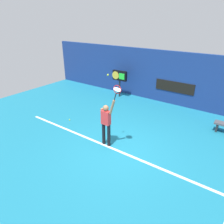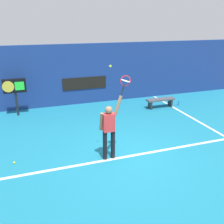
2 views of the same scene
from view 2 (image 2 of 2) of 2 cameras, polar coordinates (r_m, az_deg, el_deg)
ground_plane at (r=7.97m, az=3.20°, el=-9.83°), size 18.00×18.00×0.00m
back_wall at (r=12.59m, az=-6.46°, el=8.55°), size 18.00×0.20×2.96m
sponsor_banner_center at (r=12.57m, az=-6.26°, el=6.53°), size 2.20×0.03×0.60m
court_baseline at (r=7.89m, az=3.46°, el=-10.11°), size 10.00×0.10×0.01m
court_sideline at (r=11.35m, az=17.90°, el=-1.37°), size 0.10×7.00×0.01m
tennis_player at (r=7.33m, az=-0.71°, el=-3.72°), size 0.66×0.31×1.98m
tennis_racket at (r=7.06m, az=3.02°, el=6.85°), size 0.39×0.27×0.63m
tennis_ball at (r=6.87m, az=-0.39°, el=10.40°), size 0.07×0.07×0.07m
scoreboard_clock at (r=11.57m, az=-21.34°, el=5.24°), size 0.96×0.20×1.65m
court_bench at (r=12.27m, az=10.99°, el=2.50°), size 1.40×0.36×0.45m
water_bottle at (r=12.88m, az=14.99°, el=1.99°), size 0.07×0.07×0.24m
spare_ball at (r=8.05m, az=-21.37°, el=-10.73°), size 0.07×0.07×0.07m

